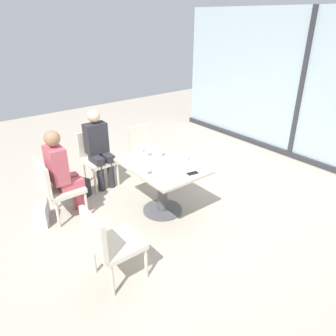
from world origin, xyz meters
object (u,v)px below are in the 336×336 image
object	(u,v)px
person_side_end	(98,145)
wine_glass_2	(147,166)
wine_glass_0	(147,148)
cell_phone_on_table	(193,173)
handbag_1	(41,215)
handbag_2	(80,187)
wine_glass_1	(142,144)
dining_table_main	(162,178)
coffee_cup	(185,158)
chair_far_left	(146,148)
handbag_0	(77,188)
chair_side_end	(96,155)
wine_glass_3	(161,148)
chair_front_left	(56,186)
chair_front_right	(109,242)
person_front_left	(62,170)

from	to	relation	value
person_side_end	wine_glass_2	size ratio (longest dim) A/B	6.81
wine_glass_0	cell_phone_on_table	xyz separation A→B (m)	(0.79, 0.14, -0.13)
handbag_1	handbag_2	distance (m)	0.83
wine_glass_1	cell_phone_on_table	size ratio (longest dim) A/B	1.28
dining_table_main	person_side_end	size ratio (longest dim) A/B	0.92
cell_phone_on_table	wine_glass_2	bearing A→B (deg)	-114.14
wine_glass_0	cell_phone_on_table	distance (m)	0.82
wine_glass_0	cell_phone_on_table	size ratio (longest dim) A/B	1.28
coffee_cup	wine_glass_0	bearing A→B (deg)	-143.43
chair_far_left	person_side_end	world-z (taller)	person_side_end
dining_table_main	handbag_0	size ratio (longest dim) A/B	3.86
chair_far_left	cell_phone_on_table	distance (m)	1.59
chair_side_end	wine_glass_3	distance (m)	1.28
chair_front_left	wine_glass_3	distance (m)	1.50
chair_front_right	wine_glass_0	xyz separation A→B (m)	(-1.07, 1.21, 0.37)
wine_glass_3	handbag_0	size ratio (longest dim) A/B	0.62
chair_side_end	handbag_0	world-z (taller)	chair_side_end
person_side_end	handbag_2	size ratio (longest dim) A/B	4.20
handbag_2	person_side_end	bearing A→B (deg)	76.50
person_side_end	person_front_left	world-z (taller)	same
chair_front_right	handbag_0	size ratio (longest dim) A/B	2.90
handbag_0	chair_front_left	bearing A→B (deg)	-31.94
chair_side_end	handbag_2	size ratio (longest dim) A/B	2.90
chair_far_left	cell_phone_on_table	xyz separation A→B (m)	(1.53, -0.33, 0.24)
person_front_left	wine_glass_0	distance (m)	1.18
chair_side_end	coffee_cup	world-z (taller)	chair_side_end
chair_side_end	wine_glass_2	distance (m)	1.52
chair_front_right	wine_glass_1	xyz separation A→B (m)	(-1.23, 1.24, 0.37)
chair_far_left	chair_front_right	world-z (taller)	same
wine_glass_0	coffee_cup	distance (m)	0.56
chair_side_end	chair_front_right	bearing A→B (deg)	-23.38
handbag_2	wine_glass_1	bearing A→B (deg)	23.44
wine_glass_3	person_side_end	bearing A→B (deg)	-155.18
chair_front_right	wine_glass_3	distance (m)	1.70
wine_glass_0	wine_glass_1	distance (m)	0.16
wine_glass_2	cell_phone_on_table	xyz separation A→B (m)	(0.32, 0.48, -0.13)
chair_front_right	wine_glass_2	bearing A→B (deg)	124.12
person_front_left	chair_far_left	bearing A→B (deg)	102.88
wine_glass_1	wine_glass_2	distance (m)	0.73
dining_table_main	handbag_2	distance (m)	1.41
person_front_left	cell_phone_on_table	distance (m)	1.71
dining_table_main	wine_glass_3	distance (m)	0.43
chair_side_end	coffee_cup	distance (m)	1.61
chair_front_left	wine_glass_2	xyz separation A→B (m)	(0.85, 0.88, 0.37)
chair_front_left	handbag_2	distance (m)	0.72
coffee_cup	wine_glass_3	bearing A→B (deg)	-151.00
chair_far_left	coffee_cup	bearing A→B (deg)	-7.21
chair_far_left	person_front_left	distance (m)	1.64
wine_glass_1	handbag_0	size ratio (longest dim) A/B	0.62
person_side_end	handbag_0	bearing A→B (deg)	-78.27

